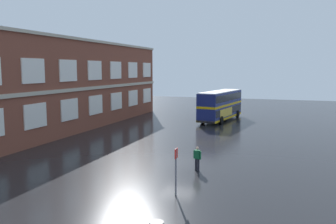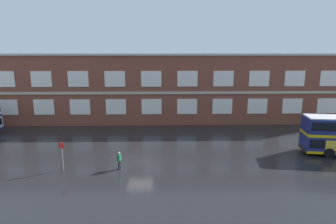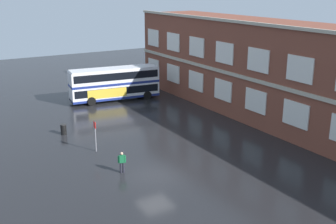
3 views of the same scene
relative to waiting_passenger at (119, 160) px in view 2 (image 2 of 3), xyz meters
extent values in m
plane|color=black|center=(1.73, 3.93, -0.93)|extent=(120.00, 120.00, 0.00)
cube|color=brown|center=(2.48, 19.93, 4.15)|extent=(57.28, 8.00, 10.17)
cube|color=#B2A893|center=(2.48, 15.85, 3.95)|extent=(57.28, 0.16, 0.36)
cube|color=#B2A893|center=(2.48, 15.88, 9.39)|extent=(57.28, 0.28, 0.30)
cube|color=silver|center=(-18.35, 15.87, 1.92)|extent=(2.92, 0.12, 2.24)
cube|color=silver|center=(-13.15, 15.87, 1.92)|extent=(2.92, 0.12, 2.24)
cube|color=silver|center=(-7.94, 15.87, 1.92)|extent=(2.92, 0.12, 2.24)
cube|color=silver|center=(-2.73, 15.87, 1.92)|extent=(2.92, 0.12, 2.24)
cube|color=silver|center=(2.48, 15.87, 1.92)|extent=(2.92, 0.12, 2.24)
cube|color=silver|center=(7.68, 15.87, 1.92)|extent=(2.92, 0.12, 2.24)
cube|color=silver|center=(12.89, 15.87, 1.92)|extent=(2.92, 0.12, 2.24)
cube|color=silver|center=(18.10, 15.87, 1.92)|extent=(2.92, 0.12, 2.24)
cube|color=silver|center=(23.30, 15.87, 1.92)|extent=(2.92, 0.12, 2.24)
cube|color=silver|center=(28.51, 15.87, 1.92)|extent=(2.92, 0.12, 2.24)
cube|color=silver|center=(-18.35, 15.87, 5.99)|extent=(2.92, 0.12, 2.24)
cube|color=silver|center=(-13.15, 15.87, 5.99)|extent=(2.92, 0.12, 2.24)
cube|color=silver|center=(-7.94, 15.87, 5.99)|extent=(2.92, 0.12, 2.24)
cube|color=silver|center=(-2.73, 15.87, 5.99)|extent=(2.92, 0.12, 2.24)
cube|color=silver|center=(2.48, 15.87, 5.99)|extent=(2.92, 0.12, 2.24)
cube|color=silver|center=(7.68, 15.87, 5.99)|extent=(2.92, 0.12, 2.24)
cube|color=silver|center=(12.89, 15.87, 5.99)|extent=(2.92, 0.12, 2.24)
cube|color=silver|center=(18.10, 15.87, 5.99)|extent=(2.92, 0.12, 2.24)
cube|color=silver|center=(23.30, 15.87, 5.99)|extent=(2.92, 0.12, 2.24)
cube|color=silver|center=(28.51, 15.87, 5.99)|extent=(2.92, 0.12, 2.24)
cylinder|color=black|center=(21.08, 2.38, -0.41)|extent=(1.08, 0.47, 1.04)
cylinder|color=black|center=(21.46, 4.90, -0.41)|extent=(1.08, 0.47, 1.04)
cylinder|color=black|center=(0.03, 0.09, -0.51)|extent=(0.20, 0.20, 0.85)
cylinder|color=black|center=(-0.03, -0.09, -0.51)|extent=(0.20, 0.20, 0.85)
cube|color=#145933|center=(0.00, 0.00, 0.22)|extent=(0.36, 0.46, 0.60)
cylinder|color=#145933|center=(0.09, 0.25, 0.19)|extent=(0.14, 0.14, 0.57)
cylinder|color=#145933|center=(-0.09, -0.25, 0.19)|extent=(0.14, 0.14, 0.57)
sphere|color=tan|center=(0.00, 0.00, 0.66)|extent=(0.22, 0.22, 0.22)
cylinder|color=slate|center=(-5.13, -0.11, 0.42)|extent=(0.10, 0.10, 2.70)
cube|color=red|center=(-5.13, -0.13, 1.49)|extent=(0.44, 0.04, 0.56)
camera|label=1|loc=(-23.25, -6.07, 6.18)|focal=37.45mm
camera|label=2|loc=(3.91, -24.29, 9.66)|focal=29.86mm
camera|label=3|loc=(27.26, -12.20, 12.96)|focal=44.99mm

